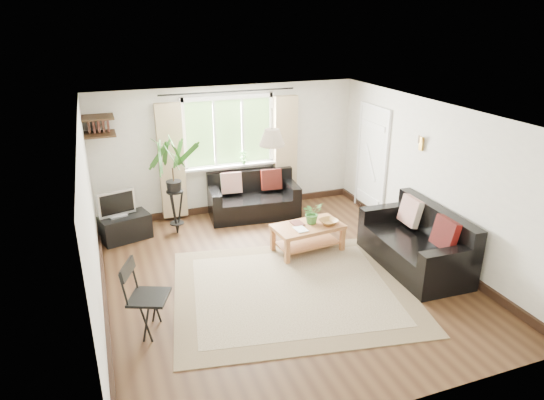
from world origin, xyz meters
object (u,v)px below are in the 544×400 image
object	(u,v)px
sofa_right	(415,240)
folding_chair	(149,298)
sofa_back	(254,197)
palm_stand	(174,187)
coffee_table	(308,238)
tv_stand	(125,227)

from	to	relation	value
sofa_right	folding_chair	xyz separation A→B (m)	(-3.94, -0.28, 0.03)
sofa_back	sofa_right	world-z (taller)	sofa_right
sofa_right	palm_stand	world-z (taller)	palm_stand
sofa_right	coffee_table	world-z (taller)	sofa_right
coffee_table	tv_stand	xyz separation A→B (m)	(-2.73, 1.47, -0.01)
palm_stand	folding_chair	size ratio (longest dim) A/B	1.83
coffee_table	folding_chair	distance (m)	2.96
tv_stand	palm_stand	bearing A→B (deg)	-20.13
sofa_right	folding_chair	size ratio (longest dim) A/B	1.98
sofa_right	coffee_table	distance (m)	1.66
sofa_back	coffee_table	bearing A→B (deg)	-72.03
sofa_right	palm_stand	xyz separation A→B (m)	(-3.16, 2.43, 0.42)
sofa_right	folding_chair	bearing A→B (deg)	-83.88
sofa_right	tv_stand	world-z (taller)	sofa_right
sofa_right	folding_chair	world-z (taller)	folding_chair
folding_chair	tv_stand	bearing A→B (deg)	24.58
sofa_right	tv_stand	size ratio (longest dim) A/B	2.31
palm_stand	sofa_back	bearing A→B (deg)	10.21
coffee_table	palm_stand	bearing A→B (deg)	142.99
tv_stand	sofa_back	bearing A→B (deg)	-10.80
sofa_right	palm_stand	bearing A→B (deg)	-125.48
sofa_back	coffee_table	distance (m)	1.72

